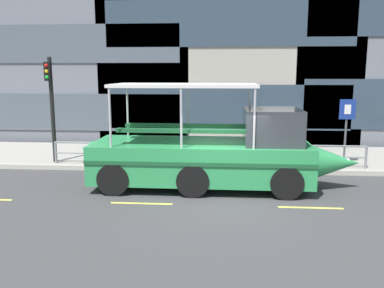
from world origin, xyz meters
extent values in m
plane|color=#3D3D3F|center=(0.00, 0.00, 0.00)|extent=(120.00, 120.00, 0.00)
cube|color=#99968E|center=(0.00, 5.60, 0.09)|extent=(32.00, 4.80, 0.18)
cube|color=#B2ADA3|center=(0.00, 3.11, 0.09)|extent=(32.00, 0.18, 0.18)
cube|color=#DBD64C|center=(-2.40, -0.71, 0.00)|extent=(1.80, 0.12, 0.01)
cube|color=#DBD64C|center=(2.40, -0.71, 0.00)|extent=(1.80, 0.12, 0.01)
cube|color=#4C5660|center=(-7.16, 8.37, 1.72)|extent=(9.80, 0.06, 1.89)
cube|color=#4C5660|center=(-7.16, 8.37, 5.16)|extent=(9.80, 0.06, 1.89)
cube|color=#2D3D4C|center=(0.13, 8.37, 2.03)|extent=(12.10, 0.06, 2.23)
cube|color=#2D3D4C|center=(0.13, 8.37, 6.08)|extent=(12.10, 0.06, 2.23)
cylinder|color=gray|center=(-0.71, 3.45, 1.02)|extent=(11.97, 0.07, 0.07)
cylinder|color=gray|center=(-0.71, 3.45, 0.60)|extent=(11.97, 0.06, 0.06)
cylinder|color=gray|center=(-6.70, 3.45, 0.60)|extent=(0.09, 0.09, 0.84)
cylinder|color=gray|center=(-4.70, 3.45, 0.60)|extent=(0.09, 0.09, 0.84)
cylinder|color=gray|center=(-2.71, 3.45, 0.60)|extent=(0.09, 0.09, 0.84)
cylinder|color=gray|center=(-0.71, 3.45, 0.60)|extent=(0.09, 0.09, 0.84)
cylinder|color=gray|center=(1.28, 3.45, 0.60)|extent=(0.09, 0.09, 0.84)
cylinder|color=gray|center=(3.28, 3.45, 0.60)|extent=(0.09, 0.09, 0.84)
cylinder|color=gray|center=(5.27, 3.45, 0.60)|extent=(0.09, 0.09, 0.84)
cylinder|color=black|center=(-6.83, 3.67, 2.25)|extent=(0.16, 0.16, 4.15)
cube|color=black|center=(-6.83, 3.47, 3.78)|extent=(0.24, 0.20, 0.72)
sphere|color=red|center=(-6.83, 3.36, 4.00)|extent=(0.14, 0.14, 0.14)
sphere|color=gold|center=(-6.83, 3.36, 3.78)|extent=(0.14, 0.14, 0.14)
sphere|color=green|center=(-6.83, 3.36, 3.56)|extent=(0.14, 0.14, 0.14)
cylinder|color=#4C4F54|center=(4.64, 4.01, 1.44)|extent=(0.08, 0.08, 2.52)
cube|color=navy|center=(4.64, 3.96, 2.35)|extent=(0.60, 0.04, 0.76)
cube|color=white|center=(4.64, 3.94, 2.35)|extent=(0.24, 0.01, 0.36)
cube|color=#2D9351|center=(-0.79, 1.18, 0.89)|extent=(6.99, 2.52, 1.23)
cone|color=#2D9351|center=(3.49, 1.18, 0.89)|extent=(1.57, 1.16, 1.16)
cylinder|color=#2D9351|center=(-4.29, 1.18, 0.89)|extent=(0.35, 1.16, 1.16)
cube|color=#19512C|center=(-0.79, -0.10, 1.04)|extent=(6.99, 0.04, 0.12)
sphere|color=white|center=(3.88, 1.18, 0.94)|extent=(0.22, 0.22, 0.22)
cube|color=#33383D|center=(1.48, 1.18, 2.05)|extent=(1.75, 2.12, 1.10)
cube|color=silver|center=(-1.32, 1.18, 3.33)|extent=(4.54, 2.32, 0.10)
cylinder|color=#B2B2B7|center=(0.83, 2.29, 2.39)|extent=(0.07, 0.07, 1.78)
cylinder|color=#B2B2B7|center=(0.83, 0.07, 2.39)|extent=(0.07, 0.07, 1.78)
cylinder|color=#B2B2B7|center=(-1.32, 2.29, 2.39)|extent=(0.07, 0.07, 1.78)
cylinder|color=#B2B2B7|center=(-1.32, 0.07, 2.39)|extent=(0.07, 0.07, 1.78)
cylinder|color=#B2B2B7|center=(-3.47, 2.29, 2.39)|extent=(0.07, 0.07, 1.78)
cylinder|color=#B2B2B7|center=(-3.47, 0.07, 2.39)|extent=(0.07, 0.07, 1.78)
cube|color=#19512C|center=(-1.32, 1.79, 1.95)|extent=(4.18, 0.28, 0.12)
cube|color=#19512C|center=(-1.32, 0.58, 1.95)|extent=(4.18, 0.28, 0.12)
cylinder|color=black|center=(1.83, 2.34, 0.50)|extent=(1.00, 0.28, 1.00)
cylinder|color=black|center=(1.83, 0.02, 0.50)|extent=(1.00, 0.28, 1.00)
cylinder|color=black|center=(-0.97, 2.34, 0.50)|extent=(1.00, 0.28, 1.00)
cylinder|color=black|center=(-0.97, 0.02, 0.50)|extent=(1.00, 0.28, 1.00)
cylinder|color=black|center=(-3.41, 2.34, 0.50)|extent=(1.00, 0.28, 1.00)
cylinder|color=black|center=(-3.41, 0.02, 0.50)|extent=(1.00, 0.28, 1.00)
cylinder|color=black|center=(2.94, 4.16, 0.58)|extent=(0.10, 0.10, 0.81)
cylinder|color=black|center=(2.86, 4.02, 0.58)|extent=(0.10, 0.10, 0.81)
cube|color=navy|center=(2.90, 4.09, 1.27)|extent=(0.31, 0.35, 0.57)
cylinder|color=navy|center=(3.01, 4.26, 1.24)|extent=(0.07, 0.07, 0.51)
cylinder|color=navy|center=(2.80, 3.92, 1.24)|extent=(0.07, 0.07, 0.51)
sphere|color=#936B4C|center=(2.90, 4.09, 1.69)|extent=(0.22, 0.22, 0.22)
camera|label=1|loc=(-0.08, -11.62, 3.73)|focal=37.37mm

